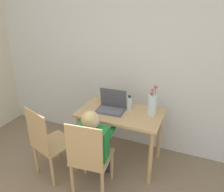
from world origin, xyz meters
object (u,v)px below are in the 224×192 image
Objects in this scene: chair_spare at (49,143)px; flower_vase at (152,104)px; laptop at (112,105)px; water_bottle at (129,103)px; chair_occupied at (90,158)px; person_seated at (93,139)px.

flower_vase is at bearing -129.38° from chair_spare.
laptop reaches higher than water_bottle.
laptop reaches higher than chair_occupied.
laptop is at bearing -114.54° from chair_spare.
water_bottle is at bearing -110.36° from chair_occupied.
chair_spare is at bearing -147.89° from flower_vase.
chair_occupied is 5.03× the size of water_bottle.
person_seated reaches higher than water_bottle.
person_seated is (-0.01, 0.12, 0.16)m from chair_occupied.
chair_spare is 2.46× the size of flower_vase.
person_seated is 0.67m from water_bottle.
person_seated is 0.54m from laptop.
chair_occupied is 1.00× the size of chair_spare.
laptop is 0.50m from flower_vase.
chair_occupied is at bearing -103.97° from water_bottle.
chair_spare is 5.03× the size of water_bottle.
laptop is at bearing -172.45° from flower_vase.
water_bottle is at bearing -114.16° from person_seated.
flower_vase is (0.49, 0.06, 0.07)m from laptop.
water_bottle reaches higher than chair_occupied.
person_seated is at bearing -93.24° from laptop.
person_seated is 2.65× the size of flower_vase.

